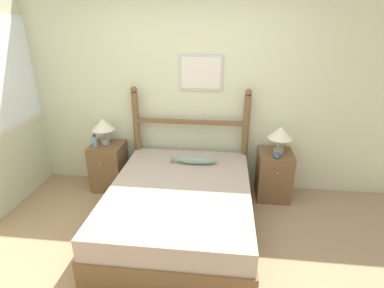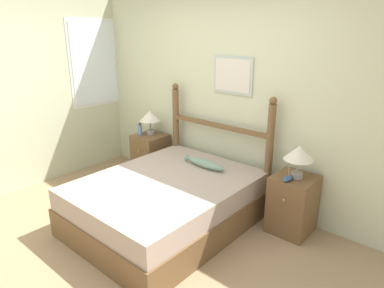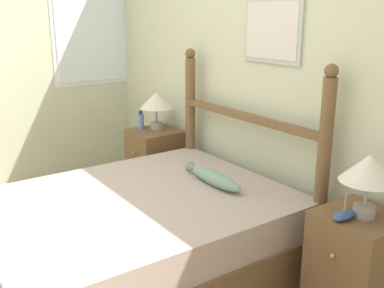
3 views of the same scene
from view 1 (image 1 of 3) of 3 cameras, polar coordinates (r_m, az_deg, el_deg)
ground_plane at (r=3.00m, az=-4.46°, el=-23.49°), size 16.00×16.00×0.00m
wall_back at (r=3.90m, az=-0.28°, el=9.49°), size 6.40×0.08×2.55m
bed at (r=3.34m, az=-2.24°, el=-12.00°), size 1.51×1.92×0.53m
headboard at (r=3.92m, az=-0.36°, el=1.40°), size 1.51×0.08×1.39m
nightstand_left at (r=4.24m, az=-15.52°, el=-4.08°), size 0.42×0.45×0.63m
nightstand_right at (r=4.01m, az=15.29°, el=-5.68°), size 0.42×0.45×0.63m
table_lamp_left at (r=4.07m, az=-16.55°, el=3.43°), size 0.30×0.30×0.35m
table_lamp_right at (r=3.77m, az=16.49°, el=1.89°), size 0.30×0.30×0.35m
bottle at (r=4.06m, az=-18.01°, el=0.55°), size 0.06×0.06×0.18m
model_boat at (r=3.74m, az=15.83°, el=-2.02°), size 0.07×0.16×0.21m
fish_pillow at (r=3.64m, az=0.50°, el=-3.11°), size 0.56×0.12×0.09m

